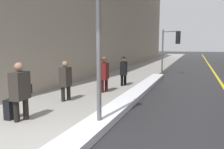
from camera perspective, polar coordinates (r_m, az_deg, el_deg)
name	(u,v)px	position (r m, az deg, el deg)	size (l,w,h in m)	color
ground_plane	(62,148)	(4.98, -12.90, -18.14)	(160.00, 160.00, 0.00)	#232326
sidewalk_slab	(140,70)	(19.37, 7.24, 1.16)	(4.00, 80.00, 0.01)	gray
road_centre_stripe	(215,73)	(18.88, 25.21, 0.32)	(0.16, 80.00, 0.00)	gold
snow_bank_curb	(136,93)	(9.50, 6.25, -4.90)	(0.72, 12.21, 0.21)	silver
lamp_post	(99,28)	(5.54, -3.53, 11.99)	(0.28, 0.28, 4.22)	#515156
traffic_light_near	(172,42)	(16.61, 15.52, 8.11)	(1.31, 0.33, 3.32)	#515156
pedestrian_with_shoulder_bag	(20,89)	(6.68, -22.83, -3.50)	(0.37, 0.77, 1.68)	black
pedestrian_trailing	(66,79)	(8.59, -12.01, -1.18)	(0.34, 0.73, 1.56)	black
pedestrian_in_fedora	(104,72)	(9.99, -2.02, 0.53)	(0.36, 0.75, 1.70)	#340C0C
pedestrian_in_glasses	(124,69)	(11.62, 3.07, 1.34)	(0.35, 0.52, 1.62)	black
rolling_suitcase	(11,109)	(7.10, -24.94, -8.21)	(0.25, 0.38, 0.95)	black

